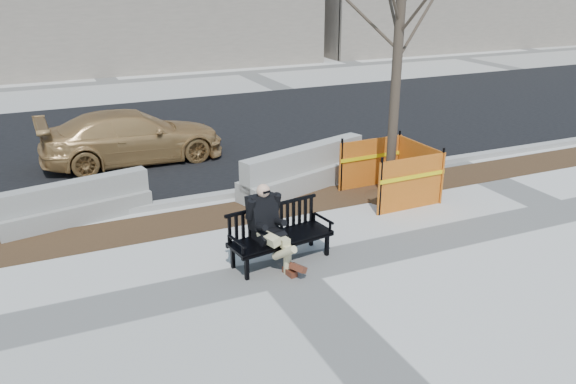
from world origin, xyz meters
name	(u,v)px	position (x,y,z in m)	size (l,w,h in m)	color
ground	(283,271)	(0.00, 0.00, 0.00)	(120.00, 120.00, 0.00)	beige
mulch_strip	(231,214)	(0.00, 2.60, 0.00)	(40.00, 1.20, 0.02)	#47301C
asphalt_street	(161,138)	(0.00, 8.80, 0.00)	(60.00, 10.40, 0.01)	black
curb	(216,196)	(0.00, 3.55, 0.06)	(60.00, 0.25, 0.12)	#9E9B93
bench	(281,261)	(0.11, 0.34, 0.00)	(1.80, 0.64, 0.96)	black
seated_man	(267,264)	(-0.13, 0.35, 0.00)	(0.60, 1.00, 1.39)	black
tree_fence	(388,197)	(3.42, 2.14, 0.00)	(2.40, 2.40, 6.01)	orange
sedan	(135,161)	(-1.09, 6.89, 0.00)	(1.82, 4.49, 1.30)	#A67B44
jersey_barrier_left	(78,221)	(-2.82, 3.53, 0.00)	(2.88, 0.58, 0.83)	gray
jersey_barrier_right	(304,188)	(2.00, 3.37, 0.00)	(3.36, 0.67, 0.96)	#9F9D95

